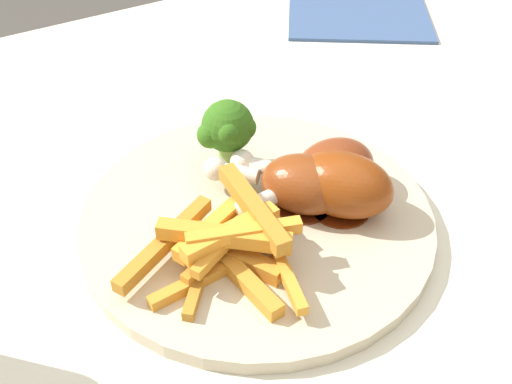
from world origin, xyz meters
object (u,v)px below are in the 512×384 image
Objects in this scene: dining_table at (328,285)px; chicken_drumstick_extra at (328,171)px; dinner_plate at (256,218)px; broccoli_floret_front at (227,129)px; carrot_fries_pile at (226,241)px; chicken_drumstick_far at (299,183)px; chicken_drumstick_near at (337,184)px.

dining_table is 7.48× the size of chicken_drumstick_extra.
dinner_plate is 0.07m from chicken_drumstick_extra.
broccoli_floret_front is 0.10m from carrot_fries_pile.
chicken_drumstick_extra is (0.06, -0.01, 0.03)m from dinner_plate.
chicken_drumstick_extra is at bearing 2.58° from chicken_drumstick_far.
chicken_drumstick_far is at bearing -71.01° from broccoli_floret_front.
chicken_drumstick_near is at bearing -61.72° from broccoli_floret_front.
broccoli_floret_front reaches higher than carrot_fries_pile.
dinner_plate is 0.04m from chicken_drumstick_far.
chicken_drumstick_far is 0.03m from chicken_drumstick_extra.
dinner_plate is at bearing 154.53° from chicken_drumstick_near.
chicken_drumstick_near is at bearing -108.18° from chicken_drumstick_extra.
dinner_plate is 0.07m from chicken_drumstick_near.
dining_table is at bearing -40.50° from broccoli_floret_front.
broccoli_floret_front reaches higher than dinner_plate.
carrot_fries_pile is (-0.05, -0.09, -0.02)m from broccoli_floret_front.
dining_table is 0.15m from chicken_drumstick_near.
broccoli_floret_front is at bearing 60.23° from carrot_fries_pile.
chicken_drumstick_far is (-0.05, -0.01, 0.15)m from dining_table.
chicken_drumstick_far reaches higher than carrot_fries_pile.
chicken_drumstick_extra is at bearing -160.35° from dining_table.
carrot_fries_pile is at bearing -163.95° from chicken_drumstick_far.
broccoli_floret_front is at bearing 108.99° from chicken_drumstick_far.
carrot_fries_pile is at bearing -166.47° from dining_table.
dinner_plate reaches higher than dining_table.
dinner_plate is 4.34× the size of broccoli_floret_front.
chicken_drumstick_far reaches higher than dining_table.
chicken_drumstick_far is (-0.02, 0.02, -0.00)m from chicken_drumstick_near.
chicken_drumstick_near is 0.03m from chicken_drumstick_far.
chicken_drumstick_near is 1.16× the size of chicken_drumstick_far.
dinner_plate is at bearing 164.99° from chicken_drumstick_far.
dining_table is 3.45× the size of dinner_plate.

